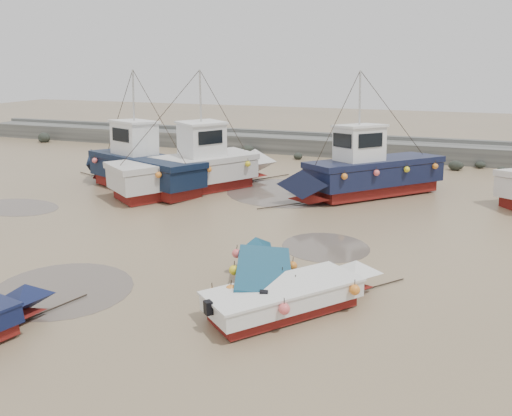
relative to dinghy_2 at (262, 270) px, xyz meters
The scene contains 12 objects.
ground 3.64m from the dinghy_2, 165.24° to the left, with size 120.00×120.00×0.00m, color #8F7757.
seawall 23.16m from the dinghy_2, 98.51° to the left, with size 60.00×4.92×1.50m.
puddle_a 6.10m from the dinghy_2, 158.87° to the right, with size 4.30×4.30×0.01m, color brown.
puddle_b 4.25m from the dinghy_2, 74.66° to the left, with size 3.28×3.28×0.01m, color brown.
puddle_c 14.54m from the dinghy_2, 162.84° to the left, with size 4.44×4.44×0.01m, color brown.
puddle_d 11.66m from the dinghy_2, 102.67° to the left, with size 6.39×6.39×0.01m, color brown.
dinghy_2 is the anchor object (origin of this frame).
dinghy_3 1.74m from the dinghy_2, 38.92° to the right, with size 5.05×5.56×1.43m.
cabin_boat_0 13.96m from the dinghy_2, 137.71° to the left, with size 9.92×5.26×6.22m.
cabin_boat_1 12.40m from the dinghy_2, 125.58° to the left, with size 7.29×9.71×6.22m.
cabin_boat_2 12.09m from the dinghy_2, 83.35° to the left, with size 8.23×8.19×6.22m.
person 11.46m from the dinghy_2, 142.01° to the left, with size 0.67×0.44×1.83m, color #19233B.
Camera 1 is at (8.03, -14.16, 6.67)m, focal length 35.00 mm.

